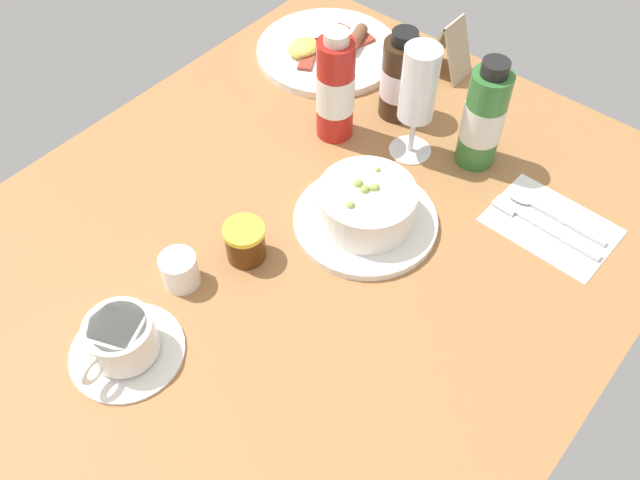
{
  "coord_description": "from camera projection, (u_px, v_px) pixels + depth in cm",
  "views": [
    {
      "loc": [
        -41.34,
        -40.27,
        73.7
      ],
      "look_at": [
        0.25,
        -5.35,
        7.16
      ],
      "focal_mm": 38.4,
      "sensor_mm": 36.0,
      "label": 1
    }
  ],
  "objects": [
    {
      "name": "cutlery_setting",
      "position": [
        549.0,
        223.0,
        0.97
      ],
      "size": [
        12.88,
        17.48,
        0.9
      ],
      "color": "white",
      "rests_on": "ground_plane"
    },
    {
      "name": "menu_card",
      "position": [
        450.0,
        47.0,
        1.15
      ],
      "size": [
        5.77,
        7.02,
        10.14
      ],
      "color": "tan",
      "rests_on": "ground_plane"
    },
    {
      "name": "coffee_cup",
      "position": [
        122.0,
        341.0,
        0.82
      ],
      "size": [
        14.13,
        14.13,
        6.15
      ],
      "color": "white",
      "rests_on": "ground_plane"
    },
    {
      "name": "jam_jar",
      "position": [
        245.0,
        242.0,
        0.91
      ],
      "size": [
        5.63,
        5.63,
        5.56
      ],
      "color": "#51280A",
      "rests_on": "ground_plane"
    },
    {
      "name": "breakfast_plate",
      "position": [
        327.0,
        50.0,
        1.22
      ],
      "size": [
        25.37,
        25.37,
        3.7
      ],
      "color": "white",
      "rests_on": "ground_plane"
    },
    {
      "name": "ground_plane",
      "position": [
        289.0,
        261.0,
        0.95
      ],
      "size": [
        110.0,
        84.0,
        3.0
      ],
      "primitive_type": "cube",
      "color": "#9E6B3D"
    },
    {
      "name": "porridge_bowl",
      "position": [
        366.0,
        208.0,
        0.94
      ],
      "size": [
        20.39,
        20.39,
        7.59
      ],
      "color": "white",
      "rests_on": "ground_plane"
    },
    {
      "name": "sauce_bottle_green",
      "position": [
        483.0,
        118.0,
        0.99
      ],
      "size": [
        6.12,
        6.12,
        17.9
      ],
      "color": "#337233",
      "rests_on": "ground_plane"
    },
    {
      "name": "creamer_jug",
      "position": [
        180.0,
        269.0,
        0.89
      ],
      "size": [
        5.94,
        4.93,
        5.38
      ],
      "color": "white",
      "rests_on": "ground_plane"
    },
    {
      "name": "wine_glass",
      "position": [
        418.0,
        89.0,
        0.97
      ],
      "size": [
        6.59,
        6.59,
        18.69
      ],
      "color": "white",
      "rests_on": "ground_plane"
    },
    {
      "name": "sauce_bottle_brown",
      "position": [
        400.0,
        78.0,
        1.07
      ],
      "size": [
        6.3,
        6.3,
        15.2
      ],
      "color": "#382314",
      "rests_on": "ground_plane"
    },
    {
      "name": "sauce_bottle_red",
      "position": [
        335.0,
        89.0,
        1.03
      ],
      "size": [
        5.89,
        5.89,
        18.46
      ],
      "color": "#B21E19",
      "rests_on": "ground_plane"
    }
  ]
}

